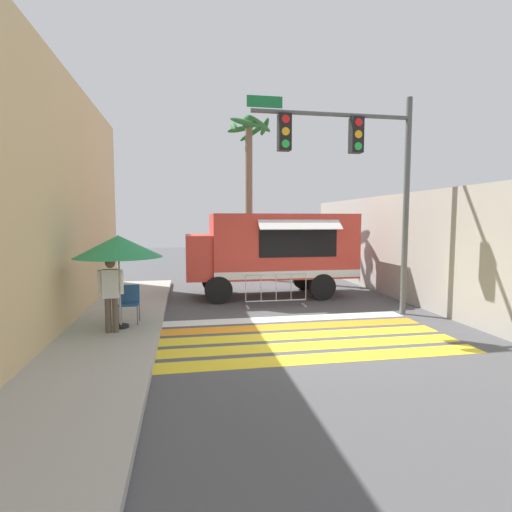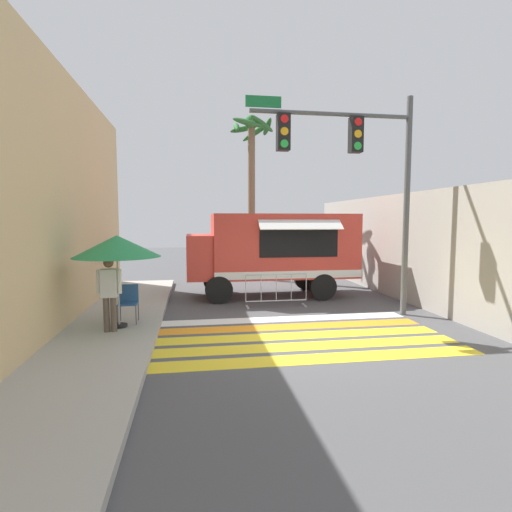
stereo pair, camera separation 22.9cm
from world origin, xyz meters
name	(u,v)px [view 1 (the left image)]	position (x,y,z in m)	size (l,w,h in m)	color
ground_plane	(303,335)	(0.00, 0.00, 0.00)	(60.00, 60.00, 0.00)	#4C4C4F
sidewalk_left	(47,345)	(-5.37, 0.00, 0.07)	(4.40, 16.00, 0.15)	#A8A59E
building_left_facade	(39,196)	(-5.39, 0.00, 3.06)	(0.25, 16.00, 6.12)	#DBBC84
concrete_wall_right	(408,248)	(4.33, 3.00, 1.72)	(0.20, 16.00, 3.44)	#A39E93
crosswalk_painted	(303,335)	(0.00, -0.01, 0.00)	(6.40, 3.60, 0.01)	yellow
food_truck	(269,248)	(0.22, 4.75, 1.65)	(5.61, 2.65, 2.80)	#D13D33
traffic_signal_pole	(357,162)	(1.87, 1.49, 4.12)	(4.45, 0.29, 5.83)	#515456
patio_umbrella	(118,247)	(-4.06, 0.83, 2.00)	(1.95, 1.95, 2.10)	black
folding_chair	(129,300)	(-3.92, 1.28, 0.69)	(0.45, 0.45, 0.89)	#4C4C51
vendor_person	(111,291)	(-4.18, 0.45, 1.07)	(0.53, 0.22, 1.63)	brown
barricade_front	(276,290)	(0.08, 3.03, 0.49)	(1.87, 0.44, 1.00)	#B7BABF
palm_tree	(249,163)	(0.20, 8.84, 5.04)	(1.97, 2.11, 7.09)	#7A664C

